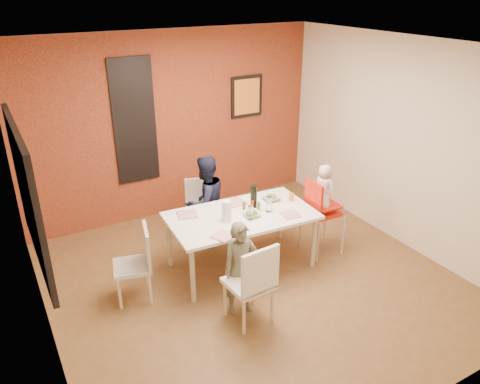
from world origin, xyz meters
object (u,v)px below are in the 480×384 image
toddler (324,188)px  wine_bottle (254,197)px  high_chair (320,210)px  paper_towel_roll (227,211)px  chair_left (139,260)px  chair_near (253,281)px  child_far (206,202)px  dining_table (241,219)px  chair_far (200,206)px  child_near (241,269)px

toddler → wine_bottle: (-0.87, 0.26, -0.03)m
high_chair → wine_bottle: wine_bottle is taller
toddler → paper_towel_roll: size_ratio=2.45×
toddler → paper_towel_roll: bearing=69.8°
chair_left → toddler: toddler is taller
chair_near → child_far: (0.29, 1.70, 0.10)m
dining_table → wine_bottle: bearing=16.5°
chair_far → chair_near: bearing=-79.8°
child_near → dining_table: bearing=70.2°
child_far → toddler: bearing=129.1°
chair_near → paper_towel_roll: (0.20, 0.94, 0.33)m
dining_table → child_far: (-0.14, 0.71, -0.03)m
chair_left → wine_bottle: wine_bottle is taller
chair_far → paper_towel_roll: paper_towel_roll is taller
child_near → high_chair: bearing=30.6°
chair_left → wine_bottle: (1.50, 0.04, 0.40)m
chair_left → high_chair: 2.36m
dining_table → chair_left: 1.30m
toddler → paper_towel_roll: toddler is taller
chair_left → child_near: size_ratio=0.82×
high_chair → child_far: size_ratio=0.81×
dining_table → chair_near: 1.09m
chair_left → child_near: (0.86, -0.77, 0.05)m
high_chair → child_far: (-1.19, 0.90, 0.02)m
child_far → paper_towel_roll: (-0.09, -0.77, 0.22)m
dining_table → child_near: child_near is taller
chair_near → high_chair: high_chair is taller
high_chair → chair_far: bearing=48.6°
toddler → child_far: bearing=39.2°
dining_table → child_near: 0.87m
child_near → child_far: child_far is taller
chair_far → wine_bottle: 1.02m
chair_left → child_far: (1.16, 0.69, 0.15)m
dining_table → toddler: 1.12m
high_chair → chair_near: bearing=121.3°
chair_left → paper_towel_roll: paper_towel_roll is taller
chair_near → chair_far: chair_near is taller
chair_far → high_chair: size_ratio=0.82×
dining_table → toddler: (1.08, -0.20, 0.25)m
dining_table → chair_far: bearing=96.7°
dining_table → chair_left: (-1.29, 0.02, -0.18)m
wine_bottle → paper_towel_roll: wine_bottle is taller
high_chair → child_far: bearing=55.7°
chair_far → toddler: bearing=-24.3°
wine_bottle → dining_table: bearing=-163.5°
high_chair → child_near: child_near is taller
toddler → paper_towel_roll: 1.32m
child_near → paper_towel_roll: size_ratio=4.20×
chair_far → toddler: 1.71m
wine_bottle → paper_towel_roll: size_ratio=1.21×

